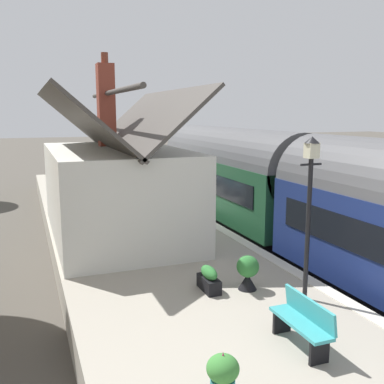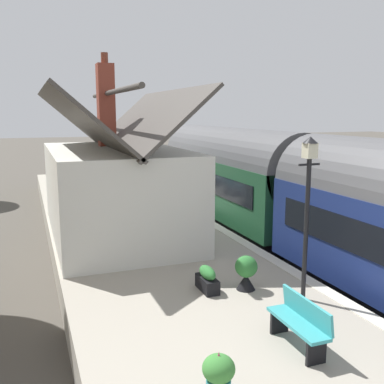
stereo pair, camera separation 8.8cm
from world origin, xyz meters
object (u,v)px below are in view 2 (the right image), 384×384
Objects in this scene: planter_bench_left at (207,279)px; planter_edge_far at (219,376)px; station_building at (116,187)px; bench_mid_platform at (127,191)px; lamp_post_platform at (308,187)px; train at (297,196)px; bench_near_building at (110,182)px; bench_by_lamp at (105,175)px; planter_under_sign at (246,272)px; bench_platform_end at (300,321)px.

planter_bench_left is 0.97× the size of planter_edge_far.
station_building is 5.40× the size of bench_mid_platform.
lamp_post_platform reaches higher than planter_bench_left.
train is 27.17× the size of planter_bench_left.
bench_mid_platform is 12.35m from lamp_post_platform.
train is 11.44m from bench_near_building.
station_building is at bearing 172.36° from bench_by_lamp.
lamp_post_platform reaches higher than bench_mid_platform.
planter_under_sign is 4.13m from planter_edge_far.
train is 14.45× the size of bench_by_lamp.
bench_near_building is 1.88× the size of planter_bench_left.
bench_mid_platform is 2.96m from bench_near_building.
lamp_post_platform reaches higher than bench_platform_end.
station_building reaches higher than planter_under_sign.
train is at bearing -54.16° from planter_bench_left.
lamp_post_platform is at bearing 147.86° from train.
bench_near_building is at bearing -8.88° from station_building.
bench_near_building is at bearing 2.28° from planter_under_sign.
station_building is at bearing 164.06° from bench_mid_platform.
bench_mid_platform is at bearing -15.94° from station_building.
train is 14.43× the size of bench_near_building.
planter_bench_left is at bearing 178.40° from bench_by_lamp.
planter_under_sign is at bearing -177.72° from bench_near_building.
train is 5.79m from planter_bench_left.
bench_by_lamp is (13.14, 4.16, -0.83)m from train.
bench_mid_platform is at bearing 1.62° from planter_under_sign.
bench_platform_end is at bearing -65.77° from planter_edge_far.
planter_under_sign is at bearing -32.88° from planter_edge_far.
train is at bearing -157.78° from bench_near_building.
bench_mid_platform is 11.20m from planter_under_sign.
bench_platform_end is 0.99× the size of bench_near_building.
bench_near_building is at bearing -1.24° from planter_bench_left.
bench_by_lamp is at bearing -7.64° from station_building.
lamp_post_platform is (-4.51, 2.83, 1.19)m from train.
bench_platform_end is (-13.79, -0.01, 0.00)m from bench_mid_platform.
planter_bench_left is 0.21× the size of lamp_post_platform.
bench_near_building is 14.16m from planter_under_sign.
station_building is at bearing 18.11° from planter_under_sign.
station_building is 9.48× the size of planter_under_sign.
bench_platform_end reaches higher than planter_bench_left.
bench_mid_platform and bench_near_building have the same top height.
bench_near_building is at bearing -5.45° from planter_edge_far.
bench_by_lamp is (10.99, -1.47, -1.12)m from station_building.
planter_edge_far is (-14.66, 1.93, -0.07)m from bench_mid_platform.
bench_platform_end is 0.99× the size of bench_by_lamp.
train is 14.55× the size of bench_mid_platform.
bench_by_lamp is at bearing 0.28° from bench_platform_end.
planter_bench_left is at bearing 74.20° from planter_under_sign.
bench_mid_platform reaches higher than planter_under_sign.
planter_edge_far is (-3.71, 1.38, 0.13)m from planter_bench_left.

